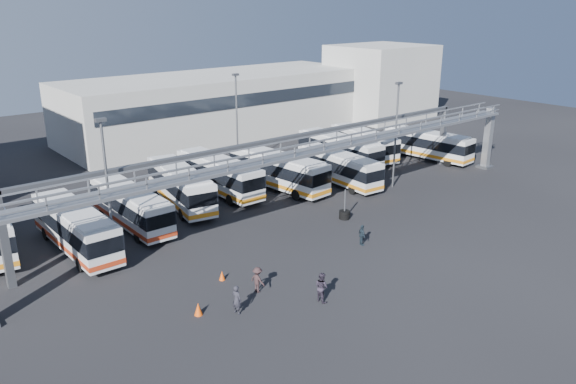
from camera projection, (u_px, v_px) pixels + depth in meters
ground at (360, 240)px, 42.77m from camera, size 140.00×140.00×0.00m
gantry at (309, 155)px, 45.29m from camera, size 51.40×5.15×7.10m
warehouse at (219, 104)px, 76.48m from camera, size 42.00×14.00×8.00m
building_right at (381, 81)px, 87.28m from camera, size 14.00×12.00×11.00m
light_pole_left at (108, 185)px, 37.14m from camera, size 0.70×0.35×10.21m
light_pole_mid at (396, 130)px, 53.28m from camera, size 0.70×0.35×10.21m
light_pole_back at (237, 116)px, 59.42m from camera, size 0.70×0.35×10.21m
bus_1 at (75, 227)px, 40.43m from camera, size 2.66×11.02×3.34m
bus_2 at (131, 206)px, 44.83m from camera, size 2.47×10.57×3.21m
bus_3 at (180, 185)px, 49.60m from camera, size 4.57×11.56×3.42m
bus_4 at (219, 174)px, 52.81m from camera, size 2.63×11.25×3.41m
bus_5 at (278, 170)px, 53.97m from camera, size 3.72×11.59×3.46m
bus_6 at (339, 167)px, 55.59m from camera, size 3.13×10.56×3.16m
bus_7 at (339, 149)px, 61.64m from camera, size 2.88×11.21×3.39m
bus_8 at (364, 142)px, 65.13m from camera, size 4.53×10.80×3.20m
bus_9 at (427, 144)px, 64.31m from camera, size 3.44×10.82×3.23m
pedestrian_a at (237, 300)px, 32.47m from camera, size 0.55×0.72×1.79m
pedestrian_b at (322, 287)px, 33.81m from camera, size 0.72×0.92×1.87m
pedestrian_c at (258, 280)px, 34.90m from camera, size 0.79×1.17×1.68m
pedestrian_d at (362, 235)px, 41.65m from camera, size 0.70×1.02×1.61m
cone_left at (198, 309)px, 32.45m from camera, size 0.53×0.53×0.78m
cone_right at (222, 275)px, 36.58m from camera, size 0.44×0.44×0.64m
tire_stack at (344, 214)px, 46.85m from camera, size 0.90×0.90×2.58m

